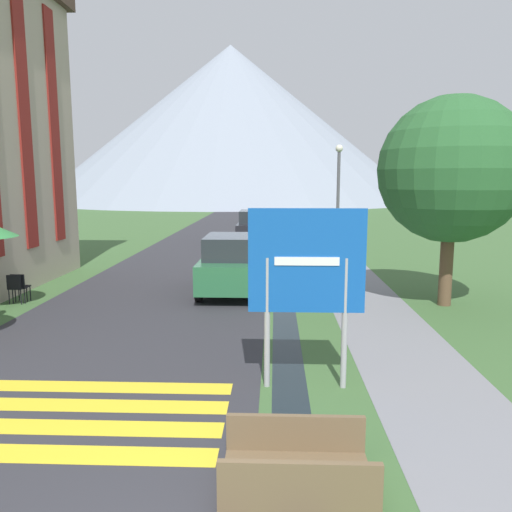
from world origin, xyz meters
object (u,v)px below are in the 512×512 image
(cafe_chair_far_left, at_px, (16,286))
(cafe_chair_far_right, at_px, (20,285))
(road_sign, at_px, (307,274))
(footbridge, at_px, (297,471))
(tree_by_path, at_px, (452,170))
(parked_car_far, at_px, (254,227))
(parked_car_near, at_px, (232,264))
(streetlamp, at_px, (338,196))

(cafe_chair_far_left, xyz_separation_m, cafe_chair_far_right, (0.05, 0.11, 0.00))
(road_sign, relative_size, footbridge, 1.79)
(road_sign, distance_m, tree_by_path, 7.42)
(parked_car_far, bearing_deg, footbridge, -86.35)
(footbridge, xyz_separation_m, tree_by_path, (4.52, 8.67, 3.53))
(cafe_chair_far_left, xyz_separation_m, tree_by_path, (12.13, 0.32, 3.24))
(footbridge, height_order, parked_car_near, parked_car_near)
(road_sign, distance_m, cafe_chair_far_left, 9.70)
(footbridge, distance_m, cafe_chair_far_right, 11.35)
(streetlamp, bearing_deg, tree_by_path, -66.09)
(footbridge, xyz_separation_m, streetlamp, (2.14, 14.05, 2.65))
(footbridge, relative_size, parked_car_near, 0.44)
(streetlamp, bearing_deg, cafe_chair_far_left, -149.70)
(parked_car_near, distance_m, parked_car_far, 12.54)
(parked_car_near, distance_m, cafe_chair_far_right, 6.16)
(cafe_chair_far_right, distance_m, streetlamp, 11.44)
(footbridge, bearing_deg, road_sign, 84.84)
(road_sign, height_order, cafe_chair_far_right, road_sign)
(parked_car_near, bearing_deg, parked_car_far, 89.25)
(parked_car_near, xyz_separation_m, parked_car_far, (0.16, 12.54, 0.00))
(cafe_chair_far_right, xyz_separation_m, streetlamp, (9.70, 5.59, 2.36))
(parked_car_far, bearing_deg, parked_car_near, -90.75)
(parked_car_far, distance_m, streetlamp, 9.38)
(footbridge, bearing_deg, parked_car_far, 93.65)
(cafe_chair_far_right, height_order, tree_by_path, tree_by_path)
(parked_car_near, xyz_separation_m, tree_by_path, (6.12, -1.28, 2.85))
(parked_car_near, xyz_separation_m, cafe_chair_far_right, (-5.96, -1.50, -0.40))
(cafe_chair_far_left, relative_size, tree_by_path, 0.15)
(footbridge, height_order, parked_car_far, parked_car_far)
(parked_car_near, distance_m, cafe_chair_far_left, 6.24)
(road_sign, bearing_deg, footbridge, -95.16)
(streetlamp, distance_m, tree_by_path, 5.94)
(parked_car_near, relative_size, parked_car_far, 0.94)
(cafe_chair_far_right, distance_m, tree_by_path, 12.51)
(cafe_chair_far_left, bearing_deg, footbridge, -51.78)
(parked_car_far, height_order, cafe_chair_far_right, parked_car_far)
(footbridge, distance_m, cafe_chair_far_left, 11.30)
(parked_car_near, bearing_deg, road_sign, -75.31)
(cafe_chair_far_left, height_order, cafe_chair_far_right, same)
(cafe_chair_far_left, bearing_deg, tree_by_path, -2.60)
(parked_car_far, xyz_separation_m, streetlamp, (3.57, -8.45, 1.96))
(cafe_chair_far_right, bearing_deg, road_sign, -47.11)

